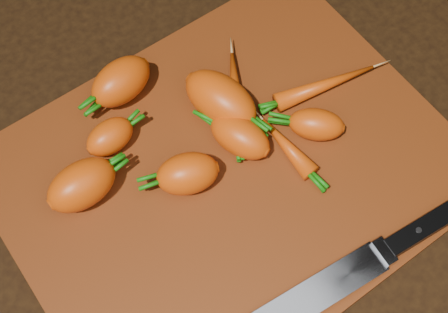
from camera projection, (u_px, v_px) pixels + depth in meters
ground at (229, 176)px, 0.73m from camera, size 2.00×2.00×0.01m
cutting_board at (229, 172)px, 0.72m from camera, size 0.50×0.40×0.01m
carrot_0 at (82, 185)px, 0.68m from camera, size 0.08×0.05×0.05m
carrot_1 at (188, 174)px, 0.69m from camera, size 0.08×0.07×0.05m
carrot_2 at (221, 99)px, 0.73m from camera, size 0.08×0.11×0.06m
carrot_3 at (240, 136)px, 0.71m from camera, size 0.07×0.09×0.04m
carrot_4 at (121, 81)px, 0.74m from camera, size 0.09×0.06×0.05m
carrot_5 at (110, 137)px, 0.71m from camera, size 0.06×0.04×0.04m
carrot_6 at (316, 125)px, 0.72m from camera, size 0.07×0.07×0.04m
carrot_7 at (236, 97)px, 0.74m from camera, size 0.09×0.12×0.03m
carrot_8 at (325, 85)px, 0.75m from camera, size 0.13×0.05×0.02m
carrot_9 at (287, 146)px, 0.72m from camera, size 0.02×0.09×0.02m
knife at (319, 293)px, 0.64m from camera, size 0.32×0.06×0.02m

